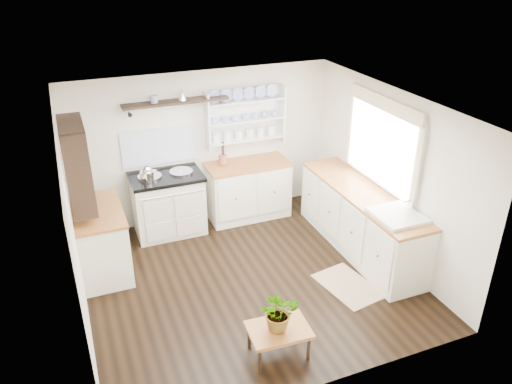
% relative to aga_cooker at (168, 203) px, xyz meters
% --- Properties ---
extents(floor, '(4.00, 3.80, 0.01)m').
position_rel_aga_cooker_xyz_m(floor, '(0.67, -1.57, -0.47)').
color(floor, black).
rests_on(floor, ground).
extents(wall_back, '(4.00, 0.02, 2.30)m').
position_rel_aga_cooker_xyz_m(wall_back, '(0.67, 0.33, 0.68)').
color(wall_back, silver).
rests_on(wall_back, ground).
extents(wall_right, '(0.02, 3.80, 2.30)m').
position_rel_aga_cooker_xyz_m(wall_right, '(2.67, -1.57, 0.68)').
color(wall_right, silver).
rests_on(wall_right, ground).
extents(wall_left, '(0.02, 3.80, 2.30)m').
position_rel_aga_cooker_xyz_m(wall_left, '(-1.33, -1.57, 0.68)').
color(wall_left, silver).
rests_on(wall_left, ground).
extents(ceiling, '(4.00, 3.80, 0.01)m').
position_rel_aga_cooker_xyz_m(ceiling, '(0.67, -1.57, 1.83)').
color(ceiling, white).
rests_on(ceiling, wall_back).
extents(window, '(0.08, 1.55, 1.22)m').
position_rel_aga_cooker_xyz_m(window, '(2.62, -1.42, 1.09)').
color(window, white).
rests_on(window, wall_right).
extents(aga_cooker, '(1.03, 0.72, 0.95)m').
position_rel_aga_cooker_xyz_m(aga_cooker, '(0.00, 0.00, 0.00)').
color(aga_cooker, beige).
rests_on(aga_cooker, floor).
extents(back_cabinets, '(1.27, 0.63, 0.90)m').
position_rel_aga_cooker_xyz_m(back_cabinets, '(1.27, 0.03, -0.01)').
color(back_cabinets, white).
rests_on(back_cabinets, floor).
extents(right_cabinets, '(0.62, 2.43, 0.90)m').
position_rel_aga_cooker_xyz_m(right_cabinets, '(2.37, -1.47, -0.01)').
color(right_cabinets, white).
rests_on(right_cabinets, floor).
extents(belfast_sink, '(0.55, 0.60, 0.45)m').
position_rel_aga_cooker_xyz_m(belfast_sink, '(2.37, -2.22, 0.33)').
color(belfast_sink, white).
rests_on(belfast_sink, right_cabinets).
extents(left_cabinets, '(0.62, 1.13, 0.90)m').
position_rel_aga_cooker_xyz_m(left_cabinets, '(-1.03, -0.67, -0.01)').
color(left_cabinets, white).
rests_on(left_cabinets, floor).
extents(plate_rack, '(1.20, 0.22, 0.90)m').
position_rel_aga_cooker_xyz_m(plate_rack, '(1.32, 0.29, 1.09)').
color(plate_rack, white).
rests_on(plate_rack, wall_back).
extents(high_shelf, '(1.50, 0.29, 0.16)m').
position_rel_aga_cooker_xyz_m(high_shelf, '(0.27, 0.21, 1.44)').
color(high_shelf, black).
rests_on(high_shelf, wall_back).
extents(left_shelving, '(0.28, 0.80, 1.05)m').
position_rel_aga_cooker_xyz_m(left_shelving, '(-1.17, -0.67, 1.08)').
color(left_shelving, black).
rests_on(left_shelving, wall_left).
extents(kettle, '(0.19, 0.19, 0.23)m').
position_rel_aga_cooker_xyz_m(kettle, '(-0.28, -0.12, 0.58)').
color(kettle, silver).
rests_on(kettle, aga_cooker).
extents(utensil_crock, '(0.13, 0.13, 0.15)m').
position_rel_aga_cooker_xyz_m(utensil_crock, '(0.90, 0.11, 0.51)').
color(utensil_crock, brown).
rests_on(utensil_crock, back_cabinets).
extents(center_table, '(0.66, 0.49, 0.34)m').
position_rel_aga_cooker_xyz_m(center_table, '(0.48, -2.93, -0.17)').
color(center_table, brown).
rests_on(center_table, floor).
extents(potted_plant, '(0.46, 0.42, 0.44)m').
position_rel_aga_cooker_xyz_m(potted_plant, '(0.48, -2.93, 0.09)').
color(potted_plant, '#3F7233').
rests_on(potted_plant, center_table).
extents(floor_rug, '(0.68, 0.93, 0.02)m').
position_rel_aga_cooker_xyz_m(floor_rug, '(1.78, -2.20, -0.46)').
color(floor_rug, '#9E855C').
rests_on(floor_rug, floor).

